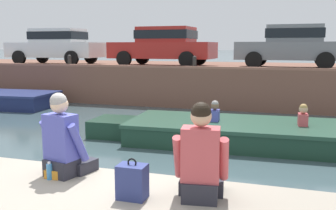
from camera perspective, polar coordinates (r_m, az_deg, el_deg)
The scene contains 14 objects.
ground_plane at distance 9.05m, azimuth 2.34°, elevation -5.41°, with size 400.00×400.00×0.00m, color #3D5156.
far_quay_wall at distance 16.20m, azimuth 9.25°, elevation 3.48°, with size 60.00×6.00×1.46m, color brown.
far_wall_coping at distance 13.30m, azimuth 7.56°, elevation 5.66°, with size 60.00×0.24×0.08m, color #925F4C.
motorboat_passing at distance 8.88m, azimuth 10.76°, elevation -4.14°, with size 6.91×2.33×0.99m.
car_leftmost_white at distance 17.47m, azimuth -16.62°, elevation 8.79°, with size 4.16×1.94×1.54m.
car_left_inner_red at distance 15.27m, azimuth -0.60°, elevation 9.19°, with size 4.23×2.11×1.54m.
car_centre_grey at distance 14.53m, azimuth 18.33°, elevation 8.74°, with size 3.87×2.09×1.54m.
mooring_bollard_west at distance 15.60m, azimuth -14.78°, elevation 6.65°, with size 0.15×0.15×0.45m.
mooring_bollard_mid at distance 13.59m, azimuth 4.07°, elevation 6.63°, with size 0.15×0.15×0.45m.
person_seated_right at distance 4.48m, azimuth -15.56°, elevation -5.67°, with size 0.58×0.59×0.96m.
person_seated_middle at distance 3.67m, azimuth 5.02°, elevation -8.63°, with size 0.56×0.57×0.96m.
bottle_drink at distance 4.44m, azimuth -17.61°, elevation -9.61°, with size 0.06×0.06×0.20m.
backpack_on_ledge at distance 3.75m, azimuth -5.39°, elevation -11.55°, with size 0.28×0.24×0.41m.
snack_bag at distance 4.49m, azimuth -17.00°, elevation -9.98°, with size 0.18×0.12×0.10m, color orange.
Camera 1 is at (2.25, -3.96, 2.25)m, focal length 40.00 mm.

